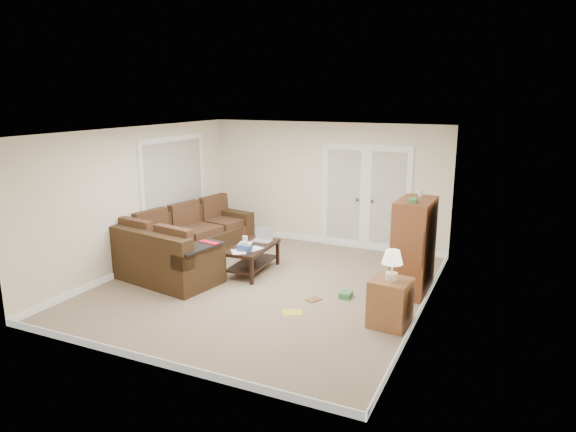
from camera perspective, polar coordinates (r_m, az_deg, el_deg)
The scene contains 17 objects.
floor at distance 8.41m, azimuth -2.59°, elevation -7.82°, with size 5.50×5.50×0.00m, color gray.
ceiling at distance 7.86m, azimuth -2.78°, elevation 9.44°, with size 5.00×5.50×0.02m, color white.
wall_left at distance 9.43m, azimuth -16.32°, elevation 1.91°, with size 0.02×5.50×2.50m, color white.
wall_right at distance 7.27m, azimuth 15.12°, elevation -1.33°, with size 0.02×5.50×2.50m, color white.
wall_back at distance 10.51m, azimuth 4.22°, elevation 3.55°, with size 5.00×0.02×2.50m, color white.
wall_front at distance 5.82m, azimuth -15.23°, elevation -4.99°, with size 5.00×0.02×2.50m, color white.
baseboards at distance 8.39m, azimuth -2.59°, elevation -7.50°, with size 5.00×5.50×0.10m, color silver, non-canonical shape.
french_doors at distance 10.25m, azimuth 8.58°, elevation 1.97°, with size 1.80×0.05×2.13m.
window_left at distance 10.12m, azimuth -12.59°, elevation 4.61°, with size 0.05×1.92×1.42m.
sectional_sofa at distance 9.49m, azimuth -11.74°, elevation -3.32°, with size 2.10×3.23×0.91m.
coffee_table at distance 8.99m, azimuth -3.94°, elevation -4.61°, with size 0.65×1.21×0.80m.
tv_armoire at distance 8.20m, azimuth 13.77°, elevation -3.23°, with size 0.54×0.94×1.59m.
side_cabinet at distance 7.05m, azimuth 11.31°, elevation -9.02°, with size 0.55×0.55×1.06m.
space_heater at distance 10.02m, azimuth 12.72°, elevation -3.70°, with size 0.12×0.10×0.30m, color silver.
floor_magazine at distance 7.45m, azimuth 0.50°, elevation -10.65°, with size 0.27×0.21×0.01m, color yellow.
floor_greenbox at distance 8.01m, azimuth 6.45°, elevation -8.66°, with size 0.17×0.22×0.09m, color #3B8242.
floor_book at distance 7.93m, azimuth 2.47°, elevation -9.09°, with size 0.16×0.21×0.02m, color brown.
Camera 1 is at (3.61, -6.96, 3.04)m, focal length 32.00 mm.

